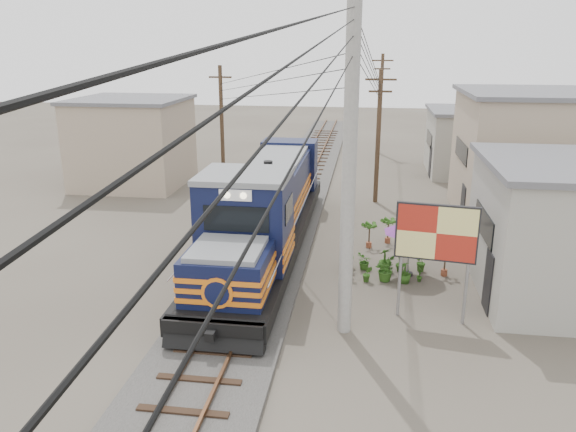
% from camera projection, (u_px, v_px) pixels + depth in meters
% --- Properties ---
extents(ground, '(120.00, 120.00, 0.00)m').
position_uv_depth(ground, '(235.00, 315.00, 17.94)').
color(ground, '#473F35').
rests_on(ground, ground).
extents(ballast, '(3.60, 70.00, 0.16)m').
position_uv_depth(ballast, '(282.00, 219.00, 27.36)').
color(ballast, '#595651').
rests_on(ballast, ground).
extents(track, '(1.15, 70.00, 0.12)m').
position_uv_depth(track, '(282.00, 215.00, 27.31)').
color(track, '#51331E').
rests_on(track, ground).
extents(locomotive, '(3.03, 16.50, 4.09)m').
position_uv_depth(locomotive, '(266.00, 211.00, 22.75)').
color(locomotive, black).
rests_on(locomotive, ground).
extents(utility_pole_main, '(0.40, 0.40, 10.00)m').
position_uv_depth(utility_pole_main, '(349.00, 169.00, 15.50)').
color(utility_pole_main, '#9E9B93').
rests_on(utility_pole_main, ground).
extents(wooden_pole_mid, '(1.60, 0.24, 7.00)m').
position_uv_depth(wooden_pole_mid, '(378.00, 135.00, 29.46)').
color(wooden_pole_mid, '#4C3826').
rests_on(wooden_pole_mid, ground).
extents(wooden_pole_far, '(1.60, 0.24, 7.50)m').
position_uv_depth(wooden_pole_far, '(381.00, 102.00, 42.57)').
color(wooden_pole_far, '#4C3826').
rests_on(wooden_pole_far, ground).
extents(wooden_pole_left, '(1.60, 0.24, 7.00)m').
position_uv_depth(wooden_pole_left, '(222.00, 121.00, 34.53)').
color(wooden_pole_left, '#4C3826').
rests_on(wooden_pole_left, ground).
extents(power_lines, '(9.65, 19.00, 3.30)m').
position_uv_depth(power_lines, '(273.00, 61.00, 23.73)').
color(power_lines, black).
rests_on(power_lines, ground).
extents(shophouse_mid, '(8.40, 7.35, 6.20)m').
position_uv_depth(shophouse_mid, '(548.00, 157.00, 26.65)').
color(shophouse_mid, tan).
rests_on(shophouse_mid, ground).
extents(shophouse_back, '(6.30, 6.30, 4.20)m').
position_uv_depth(shophouse_back, '(476.00, 141.00, 36.60)').
color(shophouse_back, gray).
rests_on(shophouse_back, ground).
extents(shophouse_left, '(6.30, 6.30, 5.20)m').
position_uv_depth(shophouse_left, '(133.00, 142.00, 33.64)').
color(shophouse_left, tan).
rests_on(shophouse_left, ground).
extents(billboard, '(2.43, 0.49, 3.76)m').
position_uv_depth(billboard, '(436.00, 236.00, 16.83)').
color(billboard, '#99999E').
rests_on(billboard, ground).
extents(market_umbrella, '(2.53, 2.53, 2.18)m').
position_uv_depth(market_umbrella, '(411.00, 227.00, 20.42)').
color(market_umbrella, black).
rests_on(market_umbrella, ground).
extents(vendor, '(0.63, 0.43, 1.66)m').
position_uv_depth(vendor, '(417.00, 232.00, 23.19)').
color(vendor, black).
rests_on(vendor, ground).
extents(plant_nursery, '(3.28, 1.76, 1.08)m').
position_uv_depth(plant_nursery, '(378.00, 264.00, 20.87)').
color(plant_nursery, '#2C5A19').
rests_on(plant_nursery, ground).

